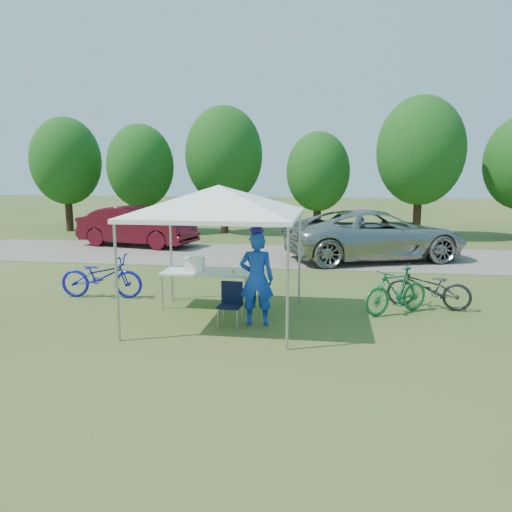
{
  "coord_description": "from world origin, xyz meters",
  "views": [
    {
      "loc": [
        2.2,
        -9.56,
        2.98
      ],
      "look_at": [
        0.43,
        2.0,
        1.0
      ],
      "focal_mm": 35.0,
      "sensor_mm": 36.0,
      "label": 1
    }
  ],
  "objects_px": {
    "bike_dark": "(429,288)",
    "cyclist": "(257,279)",
    "folding_table": "(207,273)",
    "folding_chair": "(231,300)",
    "bike_green": "(396,291)",
    "sedan": "(137,226)",
    "minivan": "(375,235)",
    "bike_blue": "(102,276)",
    "cooler": "(195,264)"
  },
  "relations": [
    {
      "from": "folding_chair",
      "to": "cyclist",
      "type": "height_order",
      "value": "cyclist"
    },
    {
      "from": "folding_chair",
      "to": "minivan",
      "type": "xyz_separation_m",
      "value": [
        3.37,
        7.92,
        0.37
      ]
    },
    {
      "from": "minivan",
      "to": "sedan",
      "type": "distance_m",
      "value": 9.39
    },
    {
      "from": "sedan",
      "to": "folding_table",
      "type": "bearing_deg",
      "value": -137.51
    },
    {
      "from": "folding_table",
      "to": "sedan",
      "type": "height_order",
      "value": "sedan"
    },
    {
      "from": "sedan",
      "to": "bike_blue",
      "type": "bearing_deg",
      "value": -151.98
    },
    {
      "from": "folding_table",
      "to": "folding_chair",
      "type": "bearing_deg",
      "value": -57.17
    },
    {
      "from": "cooler",
      "to": "bike_dark",
      "type": "bearing_deg",
      "value": 6.72
    },
    {
      "from": "bike_blue",
      "to": "bike_green",
      "type": "bearing_deg",
      "value": -97.53
    },
    {
      "from": "bike_dark",
      "to": "cyclist",
      "type": "bearing_deg",
      "value": -50.74
    },
    {
      "from": "bike_blue",
      "to": "sedan",
      "type": "relative_size",
      "value": 0.41
    },
    {
      "from": "cyclist",
      "to": "minivan",
      "type": "relative_size",
      "value": 0.3
    },
    {
      "from": "folding_table",
      "to": "sedan",
      "type": "xyz_separation_m",
      "value": [
        -5.05,
        8.52,
        0.05
      ]
    },
    {
      "from": "bike_blue",
      "to": "minivan",
      "type": "xyz_separation_m",
      "value": [
        6.86,
        6.26,
        0.35
      ]
    },
    {
      "from": "cyclist",
      "to": "bike_green",
      "type": "bearing_deg",
      "value": -162.34
    },
    {
      "from": "bike_green",
      "to": "sedan",
      "type": "relative_size",
      "value": 0.34
    },
    {
      "from": "folding_chair",
      "to": "bike_dark",
      "type": "height_order",
      "value": "bike_dark"
    },
    {
      "from": "folding_table",
      "to": "bike_green",
      "type": "xyz_separation_m",
      "value": [
        4.1,
        0.08,
        -0.27
      ]
    },
    {
      "from": "folding_chair",
      "to": "cooler",
      "type": "height_order",
      "value": "cooler"
    },
    {
      "from": "cooler",
      "to": "minivan",
      "type": "bearing_deg",
      "value": 56.47
    },
    {
      "from": "folding_table",
      "to": "sedan",
      "type": "distance_m",
      "value": 9.91
    },
    {
      "from": "folding_chair",
      "to": "bike_blue",
      "type": "height_order",
      "value": "bike_blue"
    },
    {
      "from": "folding_chair",
      "to": "cooler",
      "type": "relative_size",
      "value": 2.03
    },
    {
      "from": "cyclist",
      "to": "bike_dark",
      "type": "relative_size",
      "value": 1.03
    },
    {
      "from": "minivan",
      "to": "bike_blue",
      "type": "bearing_deg",
      "value": 111.93
    },
    {
      "from": "cooler",
      "to": "sedan",
      "type": "bearing_deg",
      "value": 119.26
    },
    {
      "from": "minivan",
      "to": "bike_dark",
      "type": "bearing_deg",
      "value": 165.99
    },
    {
      "from": "cyclist",
      "to": "minivan",
      "type": "height_order",
      "value": "cyclist"
    },
    {
      "from": "minivan",
      "to": "cyclist",
      "type": "bearing_deg",
      "value": 139.38
    },
    {
      "from": "cooler",
      "to": "bike_dark",
      "type": "height_order",
      "value": "cooler"
    },
    {
      "from": "bike_green",
      "to": "bike_blue",
      "type": "bearing_deg",
      "value": -127.79
    },
    {
      "from": "cooler",
      "to": "sedan",
      "type": "xyz_separation_m",
      "value": [
        -4.77,
        8.52,
        -0.15
      ]
    },
    {
      "from": "cyclist",
      "to": "bike_green",
      "type": "height_order",
      "value": "cyclist"
    },
    {
      "from": "bike_dark",
      "to": "sedan",
      "type": "relative_size",
      "value": 0.37
    },
    {
      "from": "bike_green",
      "to": "sedan",
      "type": "bearing_deg",
      "value": -167.49
    },
    {
      "from": "cooler",
      "to": "sedan",
      "type": "height_order",
      "value": "sedan"
    },
    {
      "from": "cyclist",
      "to": "bike_blue",
      "type": "bearing_deg",
      "value": -27.01
    },
    {
      "from": "folding_table",
      "to": "minivan",
      "type": "relative_size",
      "value": 0.32
    },
    {
      "from": "folding_chair",
      "to": "bike_green",
      "type": "distance_m",
      "value": 3.56
    },
    {
      "from": "folding_chair",
      "to": "minivan",
      "type": "relative_size",
      "value": 0.14
    },
    {
      "from": "folding_table",
      "to": "cooler",
      "type": "xyz_separation_m",
      "value": [
        -0.28,
        0.0,
        0.2
      ]
    },
    {
      "from": "folding_chair",
      "to": "bike_dark",
      "type": "xyz_separation_m",
      "value": [
        4.06,
        1.82,
        -0.03
      ]
    },
    {
      "from": "minivan",
      "to": "sedan",
      "type": "bearing_deg",
      "value": 58.35
    },
    {
      "from": "bike_blue",
      "to": "minivan",
      "type": "relative_size",
      "value": 0.32
    },
    {
      "from": "folding_table",
      "to": "folding_chair",
      "type": "relative_size",
      "value": 2.31
    },
    {
      "from": "cyclist",
      "to": "folding_table",
      "type": "bearing_deg",
      "value": -46.93
    },
    {
      "from": "bike_green",
      "to": "cooler",
      "type": "bearing_deg",
      "value": -123.74
    },
    {
      "from": "cooler",
      "to": "cyclist",
      "type": "bearing_deg",
      "value": -35.84
    },
    {
      "from": "cyclist",
      "to": "cooler",
      "type": "bearing_deg",
      "value": -41.43
    },
    {
      "from": "folding_table",
      "to": "bike_dark",
      "type": "height_order",
      "value": "bike_dark"
    }
  ]
}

